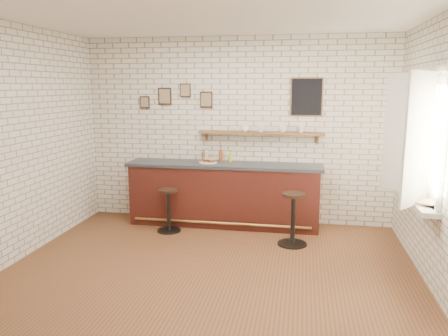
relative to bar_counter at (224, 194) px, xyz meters
The scene contains 21 objects.
ground 1.78m from the bar_counter, 84.73° to the right, with size 5.00×5.00×0.00m, color brown.
bar_counter is the anchor object (origin of this frame).
sandwich_plate 0.57m from the bar_counter, behind, with size 0.28×0.28×0.01m, color white.
ciabatta_sandwich 0.60m from the bar_counter, behind, with size 0.23×0.16×0.07m.
potato_chips 0.58m from the bar_counter, behind, with size 0.26×0.19×0.00m.
bitters_bottle_brown 0.72m from the bar_counter, 153.03° to the left, with size 0.06×0.06×0.18m.
bitters_bottle_white 0.70m from the bar_counter, 149.41° to the left, with size 0.05×0.05×0.21m.
bitters_bottle_amber 0.64m from the bar_counter, 115.03° to the left, with size 0.06×0.06×0.25m.
condiment_bottle_yellow 0.61m from the bar_counter, 69.44° to the left, with size 0.05×0.05×0.17m.
bar_stool_left 0.93m from the bar_counter, 148.28° to the right, with size 0.38×0.38×0.67m.
bar_stool_right 1.34m from the bar_counter, 33.22° to the right, with size 0.42×0.42×0.75m.
wall_shelf 1.14m from the bar_counter, 20.00° to the left, with size 2.00×0.18×0.18m.
shelf_cup_a 1.10m from the bar_counter, 33.44° to the left, with size 0.12×0.12×0.10m, color white.
shelf_cup_b 1.20m from the bar_counter, 19.77° to the left, with size 0.10×0.10×0.09m, color white.
shelf_cup_c 1.40m from the bar_counter, 12.52° to the left, with size 0.13×0.13×0.10m, color white.
shelf_cup_d 1.60m from the bar_counter, ahead, with size 0.11×0.11×0.10m, color white.
back_wall_decor 1.61m from the bar_counter, 36.25° to the left, with size 2.96×0.02×0.56m.
window_sill 2.94m from the bar_counter, 28.69° to the right, with size 0.20×1.35×0.06m.
casement_window 3.10m from the bar_counter, 29.10° to the right, with size 0.40×1.30×1.56m.
book_lower 3.06m from the bar_counter, 33.05° to the right, with size 0.15×0.20×0.02m, color tan.
book_upper 3.08m from the bar_counter, 33.59° to the right, with size 0.18×0.24×0.02m, color tan.
Camera 1 is at (1.06, -5.01, 2.22)m, focal length 35.00 mm.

